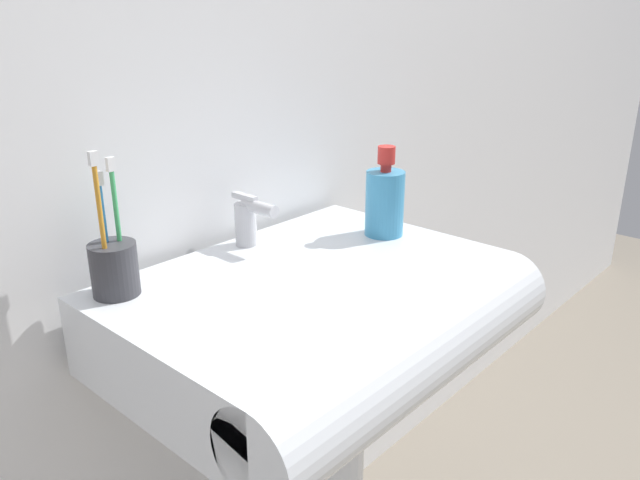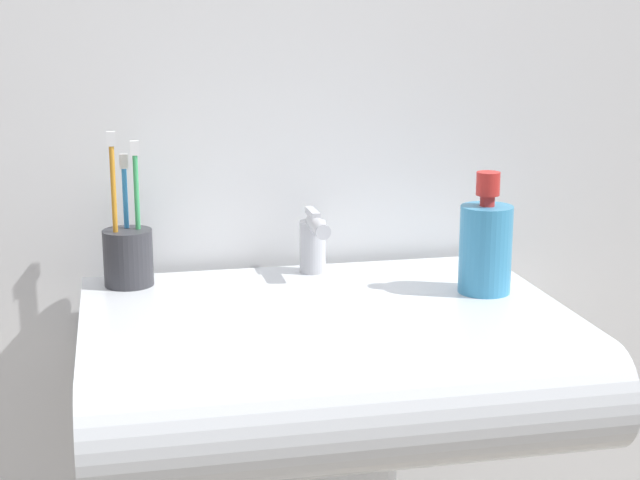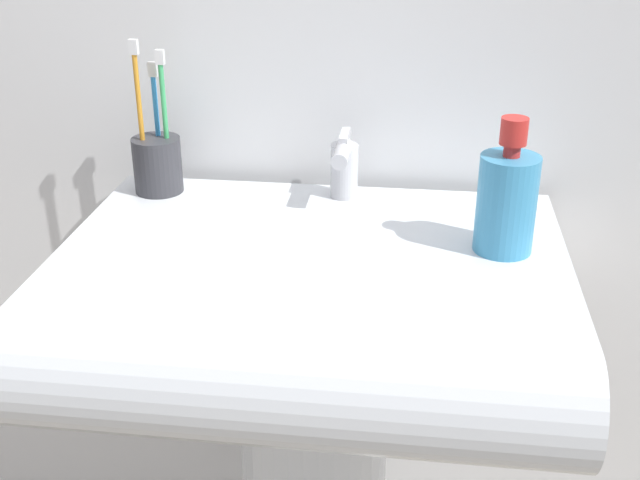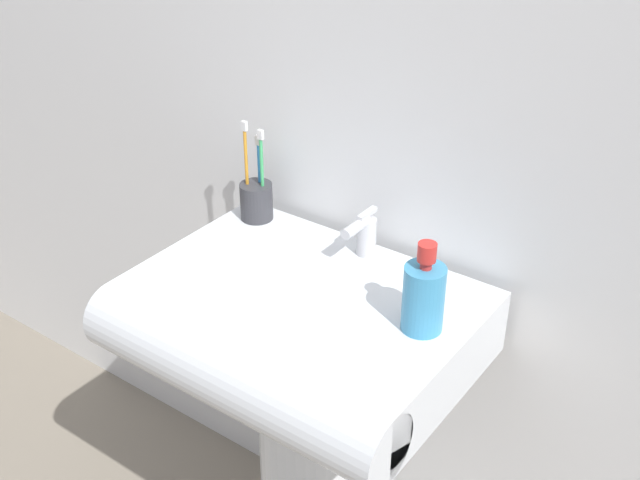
# 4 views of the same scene
# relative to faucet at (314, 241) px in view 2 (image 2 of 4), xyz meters

# --- Properties ---
(wall_back) EXTENTS (5.00, 0.05, 2.40)m
(wall_back) POSITION_rel_faucet_xyz_m (-0.02, 0.09, 0.33)
(wall_back) COLOR white
(wall_back) RESTS_ON ground
(sink_basin) EXTENTS (0.63, 0.48, 0.13)m
(sink_basin) POSITION_rel_faucet_xyz_m (-0.02, -0.21, -0.11)
(sink_basin) COLOR white
(sink_basin) RESTS_ON sink_pedestal
(faucet) EXTENTS (0.04, 0.10, 0.09)m
(faucet) POSITION_rel_faucet_xyz_m (0.00, 0.00, 0.00)
(faucet) COLOR silver
(faucet) RESTS_ON sink_basin
(toothbrush_cup) EXTENTS (0.07, 0.07, 0.22)m
(toothbrush_cup) POSITION_rel_faucet_xyz_m (-0.27, -0.00, -0.00)
(toothbrush_cup) COLOR #38383D
(toothbrush_cup) RESTS_ON sink_basin
(soap_bottle) EXTENTS (0.07, 0.07, 0.17)m
(soap_bottle) POSITION_rel_faucet_xyz_m (0.21, -0.14, 0.02)
(soap_bottle) COLOR #3F99CC
(soap_bottle) RESTS_ON sink_basin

